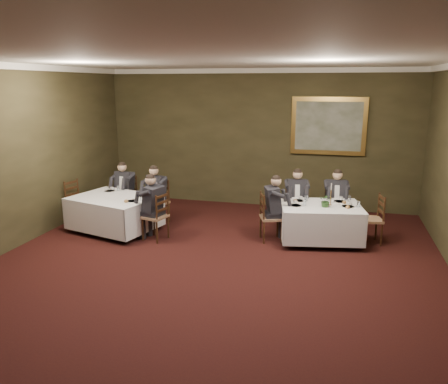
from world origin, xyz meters
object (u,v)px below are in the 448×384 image
at_px(diner_sec_backleft, 126,197).
at_px(diner_sec_backright, 157,202).
at_px(chair_main_backleft, 295,216).
at_px(diner_main_backright, 335,207).
at_px(centerpiece, 326,200).
at_px(table_second, 115,211).
at_px(chair_main_endright, 370,229).
at_px(chair_main_backright, 334,217).
at_px(chair_sec_backleft, 127,206).
at_px(chair_sec_endright, 156,226).
at_px(table_main, 320,220).
at_px(chair_sec_backright, 158,211).
at_px(diner_main_backleft, 296,206).
at_px(chair_sec_endleft, 79,211).
at_px(painting, 328,126).
at_px(diner_sec_endright, 155,215).
at_px(candlestick, 331,197).
at_px(chair_main_endleft, 270,227).

distance_m(diner_sec_backleft, diner_sec_backright, 0.94).
height_order(chair_main_backleft, diner_main_backright, diner_main_backright).
distance_m(chair_main_backleft, centerpiece, 1.23).
height_order(table_second, chair_main_endright, chair_main_endright).
xyz_separation_m(chair_main_backright, chair_sec_backleft, (-4.84, -0.34, 0.00)).
distance_m(chair_main_endright, chair_sec_endright, 4.35).
height_order(table_main, chair_sec_backright, chair_sec_backright).
xyz_separation_m(chair_main_backleft, diner_main_backright, (0.84, 0.14, 0.23)).
relative_size(table_main, diner_main_backleft, 1.33).
distance_m(chair_main_backleft, chair_sec_endleft, 4.93).
bearing_deg(painting, centerpiece, -87.95).
xyz_separation_m(diner_main_backright, diner_sec_endright, (-3.55, -1.59, 0.00)).
bearing_deg(chair_sec_endleft, diner_sec_backright, 118.95).
distance_m(chair_sec_endright, chair_sec_endleft, 2.21).
height_order(diner_sec_backleft, candlestick, diner_sec_backleft).
xyz_separation_m(table_main, chair_main_endright, (0.98, 0.18, -0.17)).
distance_m(table_main, diner_main_backleft, 0.91).
relative_size(chair_main_endleft, painting, 0.56).
height_order(chair_main_backright, chair_main_endright, same).
xyz_separation_m(table_second, diner_sec_endright, (1.06, -0.27, 0.06)).
relative_size(chair_main_endright, diner_sec_backright, 0.74).
relative_size(chair_sec_endleft, painting, 0.56).
xyz_separation_m(table_main, diner_sec_backright, (-3.66, 0.30, 0.06)).
relative_size(chair_sec_endright, centerpiece, 3.52).
xyz_separation_m(table_main, chair_main_backleft, (-0.57, 0.72, -0.17)).
height_order(chair_sec_endleft, painting, painting).
bearing_deg(chair_main_backright, chair_sec_backleft, -4.59).
distance_m(diner_main_backleft, diner_main_backright, 0.85).
bearing_deg(chair_sec_endleft, chair_main_backright, 114.52).
bearing_deg(diner_sec_backleft, candlestick, -176.99).
xyz_separation_m(chair_main_backleft, diner_main_backleft, (0.00, -0.01, 0.23)).
bearing_deg(table_main, chair_sec_endleft, -178.22).
bearing_deg(table_main, centerpiece, -49.92).
distance_m(chair_main_backleft, chair_sec_backright, 3.12).
distance_m(diner_sec_backright, chair_sec_endright, 1.12).
bearing_deg(chair_sec_endright, centerpiece, -65.46).
bearing_deg(candlestick, chair_main_endleft, -168.03).
relative_size(diner_sec_backleft, diner_sec_endright, 1.00).
relative_size(chair_sec_backleft, chair_sec_backright, 1.00).
bearing_deg(chair_main_backleft, chair_main_endleft, 52.44).
relative_size(chair_sec_backright, chair_sec_endright, 1.00).
bearing_deg(painting, table_second, -146.83).
height_order(chair_main_backleft, candlestick, candlestick).
bearing_deg(painting, chair_sec_endright, -136.39).
height_order(table_main, chair_main_endleft, chair_main_endleft).
height_order(diner_main_backleft, chair_main_endright, diner_main_backleft).
relative_size(chair_sec_backleft, centerpiece, 3.52).
relative_size(chair_sec_endleft, candlestick, 2.17).
relative_size(diner_sec_backright, chair_sec_endleft, 1.35).
relative_size(chair_main_endright, diner_sec_backleft, 0.74).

